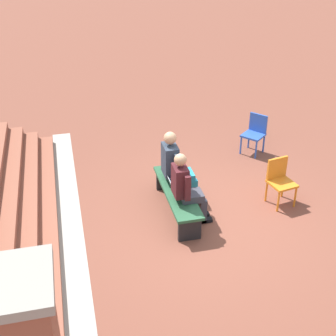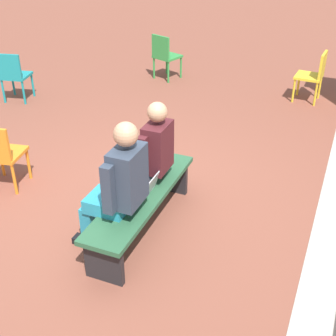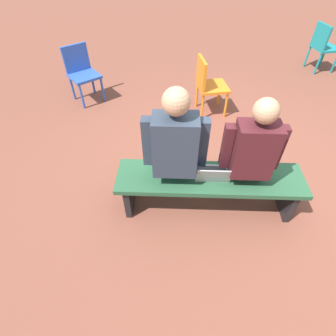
# 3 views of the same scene
# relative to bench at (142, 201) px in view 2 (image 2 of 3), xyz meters

# --- Properties ---
(ground_plane) EXTENTS (60.00, 60.00, 0.00)m
(ground_plane) POSITION_rel_bench_xyz_m (-0.34, -0.38, -0.35)
(ground_plane) COLOR brown
(concrete_strip) EXTENTS (7.46, 0.40, 0.01)m
(concrete_strip) POSITION_rel_bench_xyz_m (-0.00, 1.84, -0.35)
(concrete_strip) COLOR #A8A399
(concrete_strip) RESTS_ON ground
(bench) EXTENTS (1.80, 0.44, 0.45)m
(bench) POSITION_rel_bench_xyz_m (0.00, 0.00, 0.00)
(bench) COLOR #285638
(bench) RESTS_ON ground
(person_student) EXTENTS (0.52, 0.66, 1.31)m
(person_student) POSITION_rel_bench_xyz_m (-0.32, -0.07, 0.35)
(person_student) COLOR #383842
(person_student) RESTS_ON ground
(person_adult) EXTENTS (0.57, 0.71, 1.38)m
(person_adult) POSITION_rel_bench_xyz_m (0.35, -0.07, 0.38)
(person_adult) COLOR teal
(person_adult) RESTS_ON ground
(laptop) EXTENTS (0.32, 0.29, 0.21)m
(laptop) POSITION_rel_bench_xyz_m (-0.01, 0.01, 0.15)
(laptop) COLOR #9EA0A5
(laptop) RESTS_ON bench
(plastic_chair_by_pillar) EXTENTS (0.50, 0.50, 0.84)m
(plastic_chair_by_pillar) POSITION_rel_bench_xyz_m (-2.37, -3.45, 0.13)
(plastic_chair_by_pillar) COLOR teal
(plastic_chair_by_pillar) RESTS_ON ground
(plastic_chair_mid_courtyard) EXTENTS (0.53, 0.53, 0.84)m
(plastic_chair_mid_courtyard) POSITION_rel_bench_xyz_m (-4.33, -1.58, 0.13)
(plastic_chair_mid_courtyard) COLOR #2D893D
(plastic_chair_mid_courtyard) RESTS_ON ground
(plastic_chair_near_bench_right) EXTENTS (0.49, 0.49, 0.84)m
(plastic_chair_near_bench_right) POSITION_rel_bench_xyz_m (-0.11, -1.85, 0.13)
(plastic_chair_near_bench_right) COLOR orange
(plastic_chair_near_bench_right) RESTS_ON ground
(plastic_chair_far_right) EXTENTS (0.45, 0.45, 0.84)m
(plastic_chair_far_right) POSITION_rel_bench_xyz_m (-4.28, 1.12, 0.13)
(plastic_chair_far_right) COLOR gold
(plastic_chair_far_right) RESTS_ON ground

